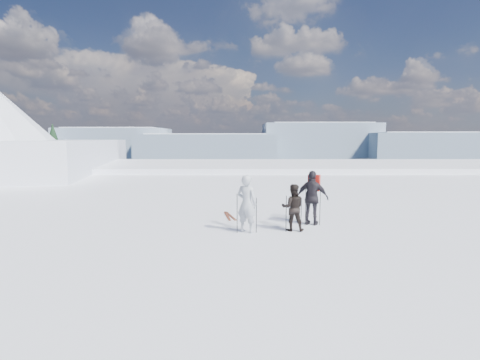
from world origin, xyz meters
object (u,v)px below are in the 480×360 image
Objects in this scene: skier_dark at (293,208)px; skier_pack at (312,198)px; skis_loose at (229,216)px; skier_grey at (247,204)px.

skier_pack reaches higher than skier_dark.
skier_dark is 1.24m from skier_pack.
skier_pack reaches higher than skis_loose.
skier_pack is 3.58m from skis_loose.
skier_dark is 0.95× the size of skis_loose.
skier_dark is at bearing -46.89° from skis_loose.
skier_dark is 3.40m from skis_loose.
skis_loose is at bearing -41.75° from skier_dark.
skier_grey is 2.87m from skis_loose.
skier_grey reaches higher than skier_dark.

